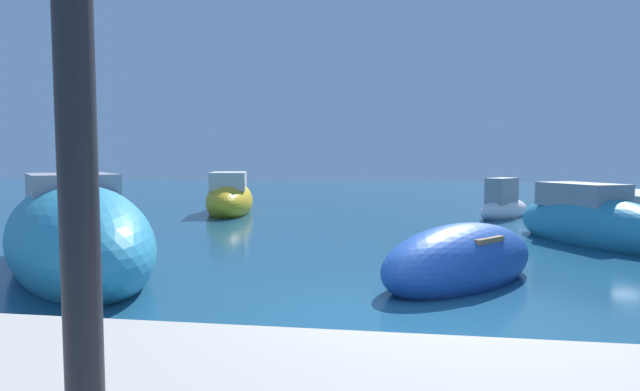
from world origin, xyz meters
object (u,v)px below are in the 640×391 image
moored_boat_0 (591,223)px  moored_boat_5 (461,262)px  moored_boat_1 (77,237)px  moored_boat_2 (230,199)px  moored_boat_3 (504,206)px

moored_boat_0 → moored_boat_5: moored_boat_0 is taller
moored_boat_0 → moored_boat_5: size_ratio=1.34×
moored_boat_1 → moored_boat_2: (-0.50, 10.33, -0.10)m
moored_boat_0 → moored_boat_3: 5.49m
moored_boat_1 → moored_boat_2: bearing=141.6°
moored_boat_0 → moored_boat_1: moored_boat_1 is taller
moored_boat_2 → moored_boat_3: size_ratio=1.83×
moored_boat_2 → moored_boat_5: (7.37, -10.29, -0.17)m
moored_boat_1 → moored_boat_3: moored_boat_1 is taller
moored_boat_2 → moored_boat_3: 10.09m
moored_boat_5 → moored_boat_1: bearing=-48.3°
moored_boat_2 → moored_boat_5: size_ratio=1.53×
moored_boat_2 → moored_boat_5: bearing=-158.8°
moored_boat_2 → moored_boat_0: bearing=-131.6°
moored_boat_1 → moored_boat_2: 10.34m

